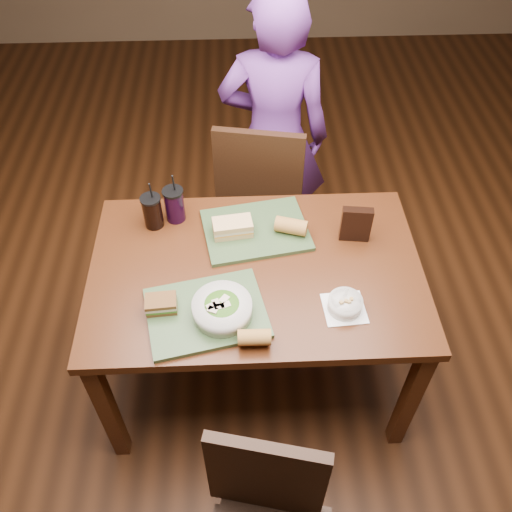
% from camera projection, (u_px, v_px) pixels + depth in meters
% --- Properties ---
extents(ground, '(6.00, 6.00, 0.00)m').
position_uv_depth(ground, '(256.00, 369.00, 2.66)').
color(ground, '#381C0B').
rests_on(ground, ground).
extents(dining_table, '(1.30, 0.85, 0.75)m').
position_uv_depth(dining_table, '(256.00, 283.00, 2.18)').
color(dining_table, '#44200D').
rests_on(dining_table, ground).
extents(chair_far, '(0.49, 0.49, 0.97)m').
position_uv_depth(chair_far, '(257.00, 192.00, 2.74)').
color(chair_far, black).
rests_on(chair_far, ground).
extents(diner, '(0.59, 0.43, 1.50)m').
position_uv_depth(diner, '(274.00, 138.00, 2.70)').
color(diner, '#632E7F').
rests_on(diner, ground).
extents(tray_near, '(0.48, 0.40, 0.02)m').
position_uv_depth(tray_near, '(206.00, 313.00, 1.95)').
color(tray_near, '#324B28').
rests_on(tray_near, dining_table).
extents(tray_far, '(0.47, 0.39, 0.02)m').
position_uv_depth(tray_far, '(256.00, 230.00, 2.24)').
color(tray_far, '#324B28').
rests_on(tray_far, dining_table).
extents(salad_bowl, '(0.21, 0.21, 0.07)m').
position_uv_depth(salad_bowl, '(222.00, 308.00, 1.91)').
color(salad_bowl, silver).
rests_on(salad_bowl, tray_near).
extents(soup_bowl, '(0.16, 0.16, 0.06)m').
position_uv_depth(soup_bowl, '(345.00, 304.00, 1.95)').
color(soup_bowl, white).
rests_on(soup_bowl, dining_table).
extents(sandwich_near, '(0.12, 0.08, 0.05)m').
position_uv_depth(sandwich_near, '(161.00, 304.00, 1.94)').
color(sandwich_near, '#593819').
rests_on(sandwich_near, tray_near).
extents(sandwich_far, '(0.17, 0.11, 0.06)m').
position_uv_depth(sandwich_far, '(233.00, 227.00, 2.19)').
color(sandwich_far, tan).
rests_on(sandwich_far, tray_far).
extents(baguette_near, '(0.11, 0.06, 0.06)m').
position_uv_depth(baguette_near, '(254.00, 337.00, 1.84)').
color(baguette_near, '#AD7533').
rests_on(baguette_near, tray_near).
extents(baguette_far, '(0.14, 0.10, 0.06)m').
position_uv_depth(baguette_far, '(291.00, 226.00, 2.20)').
color(baguette_far, '#AD7533').
rests_on(baguette_far, tray_far).
extents(cup_cola, '(0.08, 0.08, 0.23)m').
position_uv_depth(cup_cola, '(152.00, 211.00, 2.22)').
color(cup_cola, black).
rests_on(cup_cola, dining_table).
extents(cup_berry, '(0.09, 0.09, 0.24)m').
position_uv_depth(cup_berry, '(174.00, 204.00, 2.24)').
color(cup_berry, black).
rests_on(cup_berry, dining_table).
extents(chip_bag, '(0.12, 0.05, 0.16)m').
position_uv_depth(chip_bag, '(356.00, 224.00, 2.16)').
color(chip_bag, black).
rests_on(chip_bag, dining_table).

